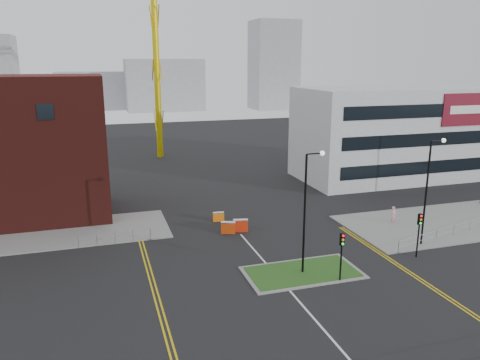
% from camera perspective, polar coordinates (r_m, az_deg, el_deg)
% --- Properties ---
extents(ground, '(200.00, 200.00, 0.00)m').
position_cam_1_polar(ground, '(28.68, 10.82, -18.19)').
color(ground, black).
rests_on(ground, ground).
extents(pavement_left, '(28.00, 8.00, 0.12)m').
position_cam_1_polar(pavement_left, '(46.45, -26.39, -6.40)').
color(pavement_left, slate).
rests_on(pavement_left, ground).
extents(pavement_right, '(24.00, 10.00, 0.12)m').
position_cam_1_polar(pavement_right, '(51.16, 25.50, -4.47)').
color(pavement_right, slate).
rests_on(pavement_right, ground).
extents(island_kerb, '(8.60, 4.60, 0.08)m').
position_cam_1_polar(island_kerb, '(35.71, 7.62, -11.11)').
color(island_kerb, slate).
rests_on(island_kerb, ground).
extents(grass_island, '(8.00, 4.00, 0.12)m').
position_cam_1_polar(grass_island, '(35.70, 7.62, -11.09)').
color(grass_island, '#1D4B19').
rests_on(grass_island, ground).
extents(office_block, '(25.00, 12.20, 12.00)m').
position_cam_1_polar(office_block, '(65.93, 18.15, 5.48)').
color(office_block, '#BABCBF').
rests_on(office_block, ground).
extents(streetlamp_island, '(1.46, 0.36, 9.18)m').
position_cam_1_polar(streetlamp_island, '(33.86, 8.25, -2.81)').
color(streetlamp_island, black).
rests_on(streetlamp_island, ground).
extents(streetlamp_right_near, '(1.46, 0.36, 9.18)m').
position_cam_1_polar(streetlamp_right_near, '(41.84, 22.07, -0.43)').
color(streetlamp_right_near, black).
rests_on(streetlamp_right_near, ground).
extents(traffic_light_island, '(0.28, 0.33, 3.65)m').
position_cam_1_polar(traffic_light_island, '(33.92, 12.30, -8.07)').
color(traffic_light_island, black).
rests_on(traffic_light_island, ground).
extents(traffic_light_right, '(0.28, 0.33, 3.65)m').
position_cam_1_polar(traffic_light_right, '(39.78, 21.01, -5.35)').
color(traffic_light_right, black).
rests_on(traffic_light_right, ground).
extents(railing_left, '(6.05, 0.05, 1.10)m').
position_cam_1_polar(railing_left, '(41.76, -15.00, -6.60)').
color(railing_left, gray).
rests_on(railing_left, ground).
extents(railing_right, '(19.05, 5.05, 1.10)m').
position_cam_1_polar(railing_right, '(48.24, 26.26, -4.74)').
color(railing_right, gray).
rests_on(railing_right, ground).
extents(centre_line, '(0.15, 30.00, 0.01)m').
position_cam_1_polar(centre_line, '(30.18, 8.98, -16.31)').
color(centre_line, silver).
rests_on(centre_line, ground).
extents(yellow_left_a, '(0.12, 24.00, 0.01)m').
position_cam_1_polar(yellow_left_a, '(34.80, -10.92, -12.03)').
color(yellow_left_a, gold).
rests_on(yellow_left_a, ground).
extents(yellow_left_b, '(0.12, 24.00, 0.01)m').
position_cam_1_polar(yellow_left_b, '(34.83, -10.42, -11.98)').
color(yellow_left_b, gold).
rests_on(yellow_left_b, ground).
extents(yellow_right_a, '(0.12, 20.00, 0.01)m').
position_cam_1_polar(yellow_right_a, '(37.80, 19.49, -10.42)').
color(yellow_right_a, gold).
rests_on(yellow_right_a, ground).
extents(yellow_right_b, '(0.12, 20.00, 0.01)m').
position_cam_1_polar(yellow_right_b, '(37.97, 19.86, -10.34)').
color(yellow_right_b, gold).
rests_on(yellow_right_b, ground).
extents(skyline_b, '(24.00, 12.00, 16.00)m').
position_cam_1_polar(skyline_b, '(152.90, -9.20, 11.36)').
color(skyline_b, gray).
rests_on(skyline_b, ground).
extents(skyline_c, '(14.00, 12.00, 28.00)m').
position_cam_1_polar(skyline_c, '(156.84, 4.12, 13.76)').
color(skyline_c, gray).
rests_on(skyline_c, ground).
extents(skyline_d, '(30.00, 12.00, 12.00)m').
position_cam_1_polar(skyline_d, '(161.46, -16.13, 10.42)').
color(skyline_d, gray).
rests_on(skyline_d, ground).
extents(pedestrian, '(0.75, 0.65, 1.74)m').
position_cam_1_polar(pedestrian, '(47.57, 18.22, -4.10)').
color(pedestrian, pink).
rests_on(pedestrian, ground).
extents(barrier_left, '(1.12, 0.46, 0.92)m').
position_cam_1_polar(barrier_left, '(46.10, -2.64, -4.44)').
color(barrier_left, orange).
rests_on(barrier_left, ground).
extents(barrier_mid, '(1.43, 0.74, 1.14)m').
position_cam_1_polar(barrier_mid, '(43.33, 0.06, -5.49)').
color(barrier_mid, red).
rests_on(barrier_mid, ground).
extents(barrier_right, '(1.37, 0.84, 1.10)m').
position_cam_1_polar(barrier_right, '(42.87, -1.45, -5.76)').
color(barrier_right, '#C33A0A').
rests_on(barrier_right, ground).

